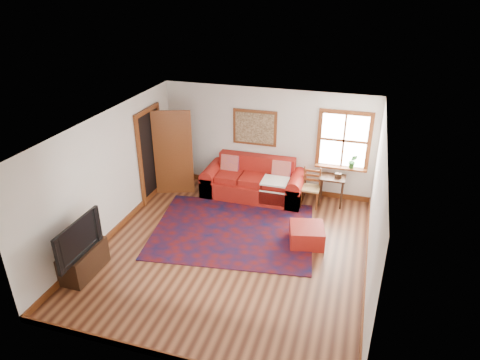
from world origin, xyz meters
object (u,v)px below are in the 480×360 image
(red_leather_sofa, at_px, (254,184))
(media_cabinet, at_px, (84,261))
(red_ottoman, at_px, (307,235))
(ladder_back_chair, at_px, (311,186))
(side_table, at_px, (332,182))

(red_leather_sofa, distance_m, media_cabinet, 4.26)
(red_ottoman, relative_size, media_cabinet, 0.70)
(ladder_back_chair, relative_size, media_cabinet, 0.95)
(red_leather_sofa, height_order, red_ottoman, red_leather_sofa)
(red_leather_sofa, distance_m, ladder_back_chair, 1.36)
(side_table, bearing_deg, media_cabinet, -135.62)
(side_table, relative_size, ladder_back_chair, 0.78)
(side_table, xyz_separation_m, ladder_back_chair, (-0.45, -0.16, -0.09))
(ladder_back_chair, bearing_deg, side_table, 19.40)
(ladder_back_chair, xyz_separation_m, media_cabinet, (-3.44, -3.65, -0.22))
(red_ottoman, bearing_deg, red_leather_sofa, 119.99)
(red_ottoman, xyz_separation_m, ladder_back_chair, (-0.17, 1.59, 0.29))
(side_table, distance_m, media_cabinet, 5.45)
(ladder_back_chair, height_order, media_cabinet, ladder_back_chair)
(side_table, bearing_deg, ladder_back_chair, -160.60)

